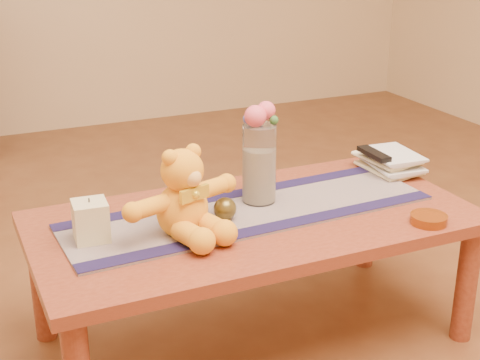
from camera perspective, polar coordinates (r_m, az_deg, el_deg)
name	(u,v)px	position (r m, az deg, el deg)	size (l,w,h in m)	color
floor	(253,337)	(2.43, 1.10, -12.72)	(5.50, 5.50, 0.00)	brown
coffee_table_top	(254,222)	(2.22, 1.18, -3.43)	(1.40, 0.70, 0.04)	maroon
table_leg_fr	(466,284)	(2.44, 18.08, -8.11)	(0.07, 0.07, 0.41)	maroon
table_leg_bl	(41,284)	(2.41, -15.98, -8.17)	(0.07, 0.07, 0.41)	maroon
table_leg_br	(367,218)	(2.84, 10.37, -3.12)	(0.07, 0.07, 0.41)	maroon
persian_runner	(249,211)	(2.23, 0.78, -2.60)	(1.20, 0.35, 0.01)	#1B1E4C
runner_border_near	(271,227)	(2.11, 2.59, -3.87)	(1.20, 0.06, 0.00)	#19133A
runner_border_far	(230,195)	(2.35, -0.84, -1.22)	(1.20, 0.06, 0.00)	#19133A
teddy_bear	(182,192)	(2.04, -4.80, -1.01)	(0.37, 0.31, 0.25)	#FAA11F
pillar_candle	(91,221)	(2.06, -12.15, -3.29)	(0.10, 0.10, 0.12)	beige
candle_wick	(89,200)	(2.03, -12.28, -1.63)	(0.00, 0.00, 0.01)	black
glass_vase	(259,164)	(2.26, 1.59, 1.33)	(0.11, 0.11, 0.26)	silver
potpourri_fill	(259,175)	(2.27, 1.58, 0.41)	(0.09, 0.09, 0.18)	beige
rose_left	(255,116)	(2.19, 1.27, 5.25)	(0.07, 0.07, 0.07)	#E75167
rose_right	(266,110)	(2.22, 2.16, 5.72)	(0.06, 0.06, 0.06)	#E75167
blue_flower_back	(258,114)	(2.24, 1.47, 5.45)	(0.04, 0.04, 0.04)	#535DB5
blue_flower_side	(248,119)	(2.22, 0.70, 5.04)	(0.04, 0.04, 0.04)	#535DB5
leaf_sprig	(274,120)	(2.21, 2.79, 4.93)	(0.03, 0.03, 0.03)	#33662D
bronze_ball	(225,209)	(2.15, -1.24, -2.37)	(0.07, 0.07, 0.07)	brown
book_bottom	(371,172)	(2.59, 10.69, 0.64)	(0.17, 0.22, 0.02)	#F8EFBF
book_lower	(373,167)	(2.59, 10.86, 1.02)	(0.16, 0.22, 0.02)	#F8EFBF
book_upper	(370,162)	(2.58, 10.60, 1.43)	(0.17, 0.22, 0.02)	#F8EFBF
book_top	(373,158)	(2.58, 10.87, 1.82)	(0.16, 0.22, 0.02)	#F8EFBF
tv_remote	(374,154)	(2.56, 10.92, 2.13)	(0.04, 0.16, 0.02)	black
amber_dish	(429,219)	(2.23, 15.22, -3.11)	(0.11, 0.11, 0.03)	#BF5914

